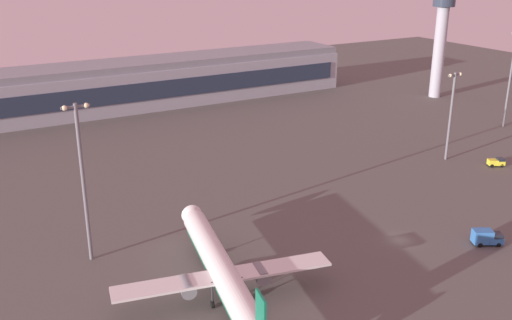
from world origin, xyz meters
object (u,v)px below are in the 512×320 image
apron_light_west (83,175)px  apron_light_east (511,74)px  control_tower (441,33)px  cargo_loader (496,162)px  catering_truck (487,237)px  apron_light_central (451,110)px  airplane_near_gate (223,274)px

apron_light_west → apron_light_east: bearing=8.4°
control_tower → cargo_loader: size_ratio=9.18×
catering_truck → apron_light_central: 50.47m
airplane_near_gate → cargo_loader: size_ratio=9.94×
catering_truck → apron_light_east: (70.08, 52.02, 15.31)m
apron_light_west → cargo_loader: bearing=-2.0°
apron_light_east → apron_light_central: 42.20m
apron_light_east → apron_light_west: size_ratio=1.03×
airplane_near_gate → cargo_loader: (89.15, 19.61, -3.26)m
airplane_near_gate → apron_light_east: (121.79, 43.43, 12.45)m
catering_truck → apron_light_west: size_ratio=0.21×
apron_light_central → catering_truck: bearing=-128.0°
catering_truck → apron_light_central: (30.21, 38.61, 12.01)m
catering_truck → apron_light_central: apron_light_central is taller
apron_light_central → apron_light_west: size_ratio=0.81×
cargo_loader → apron_light_west: bearing=-64.2°
airplane_near_gate → apron_light_central: 87.72m
control_tower → apron_light_west: bearing=-157.8°
apron_light_central → control_tower: bearing=46.6°
cargo_loader → apron_light_central: 17.74m
cargo_loader → apron_light_east: bearing=153.9°
control_tower → apron_light_central: (-50.74, -53.58, -10.55)m
airplane_near_gate → apron_light_west: (-15.26, 23.25, 12.02)m
airplane_near_gate → apron_light_east: bearing=30.8°
control_tower → cargo_loader: control_tower is taller
airplane_near_gate → cargo_loader: bearing=23.6°
cargo_loader → catering_truck: catering_truck is taller
apron_light_east → control_tower: bearing=74.9°
control_tower → apron_light_west: size_ratio=1.44×
control_tower → apron_light_west: (-147.91, -60.35, -7.68)m
apron_light_central → airplane_near_gate: bearing=-159.9°
catering_truck → cargo_loader: bearing=154.8°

